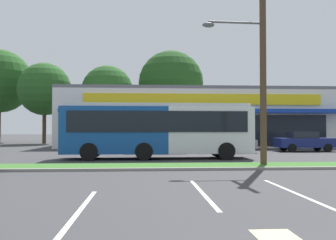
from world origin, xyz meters
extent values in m
cube|color=#386B28|center=(0.00, 14.00, 0.06)|extent=(56.00, 2.20, 0.12)
cube|color=gray|center=(0.00, 12.78, 0.06)|extent=(56.00, 0.24, 0.12)
cube|color=silver|center=(-4.22, 5.28, 0.00)|extent=(0.12, 4.80, 0.01)
cube|color=silver|center=(-1.23, 7.28, 0.00)|extent=(0.12, 4.80, 0.01)
cube|color=silver|center=(1.32, 7.22, 0.00)|extent=(0.12, 4.80, 0.01)
cube|color=silver|center=(2.54, 35.70, 2.71)|extent=(26.93, 11.20, 5.42)
cube|color=black|center=(2.54, 30.06, 1.63)|extent=(22.62, 0.08, 2.82)
cube|color=#14389E|center=(2.54, 29.40, 3.36)|extent=(25.31, 1.40, 0.35)
cube|color=yellow|center=(2.54, 30.02, 4.45)|extent=(21.54, 0.16, 0.98)
cube|color=slate|center=(2.54, 35.70, 5.57)|extent=(26.93, 11.20, 0.30)
cylinder|color=#473323|center=(-14.79, 42.18, 2.09)|extent=(0.44, 0.44, 4.18)
sphere|color=#23511E|center=(-14.79, 42.18, 6.54)|extent=(6.30, 6.30, 6.30)
cylinder|color=#473323|center=(-7.38, 42.83, 2.03)|extent=(0.44, 0.44, 4.05)
sphere|color=#23511E|center=(-7.38, 42.83, 6.41)|extent=(6.30, 6.30, 6.30)
cylinder|color=#473323|center=(0.60, 44.60, 2.28)|extent=(0.44, 0.44, 4.56)
sphere|color=#1E4719|center=(0.60, 44.60, 7.69)|extent=(8.34, 8.34, 8.34)
cylinder|color=#4C3826|center=(2.71, 13.99, 4.66)|extent=(0.30, 0.30, 9.32)
cylinder|color=#59595B|center=(1.41, 13.92, 6.71)|extent=(2.60, 0.23, 0.10)
ellipsoid|color=#59595B|center=(0.11, 13.86, 6.56)|extent=(0.56, 0.32, 0.24)
cube|color=#144793|center=(-4.53, 19.06, 1.70)|extent=(6.13, 2.66, 2.70)
cube|color=silver|center=(1.00, 19.15, 1.70)|extent=(5.02, 2.64, 2.70)
cube|color=silver|center=(-2.04, 19.10, 3.15)|extent=(10.66, 2.48, 0.20)
cube|color=black|center=(-2.02, 17.80, 2.19)|extent=(10.18, 0.24, 1.19)
cube|color=black|center=(3.52, 19.20, 2.02)|extent=(0.10, 2.17, 1.51)
cylinder|color=black|center=(1.81, 20.34, 0.50)|extent=(1.01, 0.32, 1.00)
cylinder|color=black|center=(1.85, 18.00, 0.50)|extent=(1.01, 0.32, 1.00)
cylinder|color=black|center=(-2.89, 20.26, 0.50)|extent=(1.01, 0.32, 1.00)
cylinder|color=black|center=(-2.85, 17.91, 0.50)|extent=(1.01, 0.32, 1.00)
cylinder|color=black|center=(-5.93, 20.20, 0.50)|extent=(1.01, 0.32, 1.00)
cylinder|color=black|center=(-5.89, 17.86, 0.50)|extent=(1.01, 0.32, 1.00)
cube|color=maroon|center=(-1.80, 24.21, 0.70)|extent=(4.26, 1.82, 0.76)
cube|color=black|center=(-1.59, 24.21, 1.32)|extent=(1.92, 1.60, 0.49)
cylinder|color=black|center=(-3.12, 23.34, 0.32)|extent=(0.64, 0.22, 0.64)
cylinder|color=black|center=(-3.12, 25.07, 0.32)|extent=(0.64, 0.22, 0.64)
cylinder|color=black|center=(-0.48, 23.34, 0.32)|extent=(0.64, 0.22, 0.64)
cylinder|color=black|center=(-0.48, 25.07, 0.32)|extent=(0.64, 0.22, 0.64)
cube|color=navy|center=(9.82, 25.51, 0.68)|extent=(4.54, 1.86, 0.73)
cube|color=black|center=(9.60, 25.51, 1.30)|extent=(2.04, 1.64, 0.50)
cylinder|color=black|center=(11.23, 26.39, 0.32)|extent=(0.64, 0.22, 0.64)
cylinder|color=black|center=(11.23, 24.62, 0.32)|extent=(0.64, 0.22, 0.64)
cylinder|color=black|center=(8.42, 26.39, 0.32)|extent=(0.64, 0.22, 0.64)
cylinder|color=black|center=(8.42, 24.62, 0.32)|extent=(0.64, 0.22, 0.64)
cube|color=slate|center=(3.31, 24.37, 0.64)|extent=(4.19, 1.73, 0.64)
cube|color=black|center=(3.52, 24.37, 1.22)|extent=(1.89, 1.52, 0.52)
cylinder|color=black|center=(2.01, 23.55, 0.32)|extent=(0.64, 0.22, 0.64)
cylinder|color=black|center=(2.01, 25.20, 0.32)|extent=(0.64, 0.22, 0.64)
cylinder|color=black|center=(4.61, 23.55, 0.32)|extent=(0.64, 0.22, 0.64)
cylinder|color=black|center=(4.61, 25.20, 0.32)|extent=(0.64, 0.22, 0.64)
camera|label=1|loc=(-2.83, -2.88, 1.77)|focal=39.52mm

